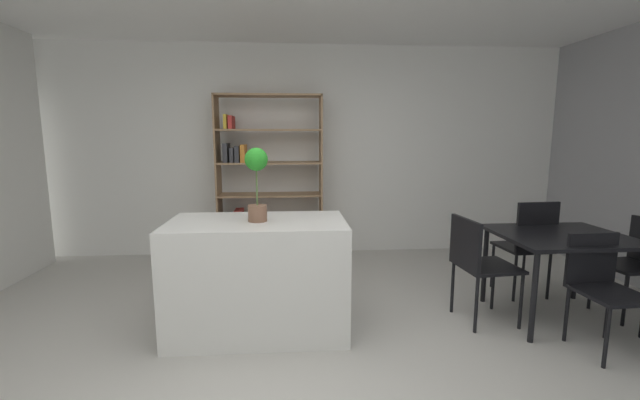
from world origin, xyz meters
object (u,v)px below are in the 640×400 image
dining_table (561,243)px  dining_chair_far (529,241)px  dining_chair_near (601,281)px  dining_chair_island_side (477,259)px  kitchen_island (258,276)px  open_bookshelf (261,182)px  dining_chair_window_side (639,258)px  potted_plant_on_island (257,177)px

dining_table → dining_chair_far: bearing=89.2°
dining_chair_near → dining_chair_island_side: bearing=143.7°
dining_table → dining_chair_far: dining_chair_far is taller
dining_chair_near → kitchen_island: bearing=166.5°
dining_chair_island_side → dining_chair_near: (0.73, -0.47, -0.04)m
dining_table → dining_chair_island_side: dining_chair_island_side is taller
dining_chair_far → dining_chair_near: bearing=85.4°
open_bookshelf → dining_chair_far: 3.08m
kitchen_island → open_bookshelf: size_ratio=0.67×
open_bookshelf → dining_chair_window_side: size_ratio=2.40×
open_bookshelf → dining_table: bearing=-36.2°
dining_chair_island_side → dining_chair_near: bearing=-128.2°
potted_plant_on_island → dining_chair_far: potted_plant_on_island is taller
dining_chair_window_side → dining_chair_far: 0.86m
kitchen_island → dining_chair_island_side: size_ratio=1.55×
potted_plant_on_island → dining_chair_island_side: bearing=1.1°
open_bookshelf → dining_chair_window_side: 3.94m
open_bookshelf → dining_chair_island_side: bearing=-45.4°
open_bookshelf → potted_plant_on_island: bearing=-86.7°
open_bookshelf → dining_chair_far: bearing=-29.0°
potted_plant_on_island → kitchen_island: bearing=110.6°
kitchen_island → dining_chair_far: size_ratio=1.45×
dining_chair_island_side → dining_chair_near: size_ratio=1.06×
dining_chair_near → dining_chair_far: size_ratio=0.88×
potted_plant_on_island → dining_chair_near: (2.54, -0.44, -0.74)m
kitchen_island → dining_chair_window_side: 3.28m
dining_chair_window_side → dining_chair_near: 0.88m
dining_chair_island_side → dining_chair_far: size_ratio=0.93×
potted_plant_on_island → dining_chair_island_side: (1.81, 0.03, -0.70)m
dining_chair_window_side → dining_chair_far: bearing=-127.9°
kitchen_island → potted_plant_on_island: bearing=-69.4°
open_bookshelf → dining_table: 3.32m
dining_chair_window_side → dining_chair_near: (-0.73, -0.49, -0.01)m
dining_chair_near → dining_chair_window_side: bearing=30.3°
dining_table → potted_plant_on_island: bearing=-179.0°
dining_chair_window_side → dining_chair_far: (-0.72, 0.46, 0.05)m
dining_table → dining_chair_island_side: 0.74m
dining_chair_island_side → dining_chair_window_side: bearing=-94.6°
kitchen_island → dining_table: bearing=0.6°
open_bookshelf → dining_chair_near: 3.63m
potted_plant_on_island → dining_table: 2.61m
dining_table → dining_chair_far: size_ratio=1.08×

